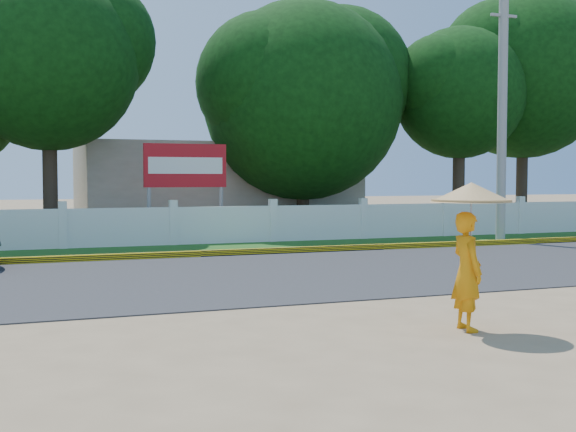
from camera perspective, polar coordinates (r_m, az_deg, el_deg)
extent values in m
plane|color=#9E8460|center=(10.14, 4.04, -7.91)|extent=(120.00, 120.00, 0.00)
cube|color=#38383A|center=(14.30, -3.56, -4.68)|extent=(60.00, 7.00, 0.02)
cube|color=#2D601E|center=(19.34, -8.17, -2.68)|extent=(60.00, 3.50, 0.03)
cube|color=yellow|center=(17.69, -6.97, -2.99)|extent=(40.00, 0.18, 0.16)
cube|color=silver|center=(20.71, -9.05, -0.83)|extent=(40.00, 0.10, 1.10)
cube|color=#B7AD99|center=(27.98, -5.88, 2.33)|extent=(10.00, 6.00, 3.20)
cylinder|color=gray|center=(22.65, 16.56, 7.57)|extent=(0.28, 0.28, 7.54)
imported|color=orange|center=(9.36, 13.96, -4.26)|extent=(0.41, 0.58, 1.50)
cylinder|color=gray|center=(9.33, 14.26, -0.72)|extent=(0.02, 0.02, 0.97)
cone|color=tan|center=(9.32, 14.29, 1.83)|extent=(1.03, 1.03, 0.25)
cylinder|color=gray|center=(21.68, -10.92, 0.52)|extent=(0.12, 0.12, 2.00)
cylinder|color=gray|center=(22.16, -5.31, 0.61)|extent=(0.12, 0.12, 2.00)
cube|color=#B1121A|center=(21.87, -8.11, 3.97)|extent=(2.50, 0.12, 1.30)
cube|color=silver|center=(21.82, -8.08, 3.97)|extent=(2.25, 0.02, 0.49)
cylinder|color=#473828|center=(29.74, 17.99, 3.16)|extent=(0.44, 0.44, 4.15)
sphere|color=#0F400E|center=(30.01, 18.12, 10.55)|extent=(6.49, 6.49, 6.49)
cylinder|color=#473828|center=(23.05, -18.28, 3.02)|extent=(0.44, 0.44, 3.97)
sphere|color=#0F400E|center=(23.32, -18.43, 11.62)|extent=(5.47, 5.47, 5.47)
cylinder|color=#473828|center=(25.37, 1.18, 1.73)|extent=(0.44, 0.44, 2.72)
sphere|color=#0F400E|center=(25.51, 1.19, 9.09)|extent=(6.95, 6.95, 6.95)
cylinder|color=#473828|center=(27.24, 13.33, 2.79)|extent=(0.44, 0.44, 3.71)
sphere|color=#0F400E|center=(27.42, 13.41, 9.43)|extent=(4.79, 4.79, 4.79)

